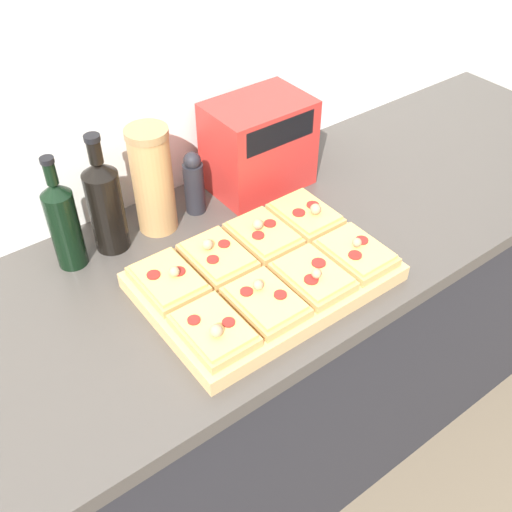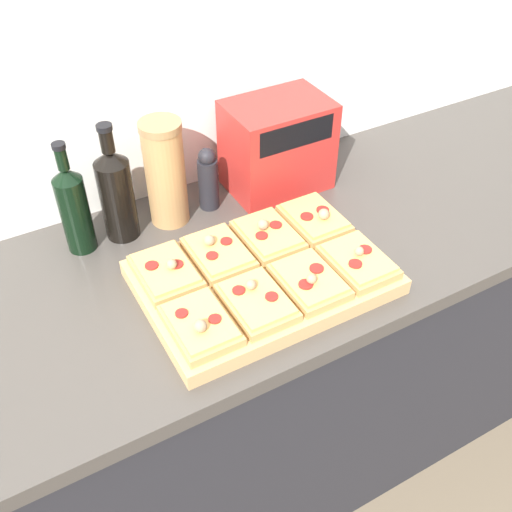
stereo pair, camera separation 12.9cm
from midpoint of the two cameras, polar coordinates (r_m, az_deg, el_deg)
name	(u,v)px [view 2 (the right image)]	position (r m, az deg, el deg)	size (l,w,h in m)	color
wall_back	(133,53)	(1.43, -8.98, 18.51)	(6.00, 0.06, 2.50)	silver
kitchen_counter	(219,385)	(1.68, -1.34, -12.29)	(2.63, 0.67, 0.88)	#232328
cutting_board	(263,277)	(1.30, 3.49, -2.17)	(0.52, 0.36, 0.04)	tan
pizza_slice_back_left	(166,272)	(1.27, -5.74, -1.61)	(0.12, 0.16, 0.05)	tan
pizza_slice_back_midleft	(218,252)	(1.31, -0.79, 0.22)	(0.12, 0.16, 0.05)	tan
pizza_slice_back_midright	(268,235)	(1.36, 3.87, 1.92)	(0.12, 0.16, 0.05)	tan
pizza_slice_back_right	(315,218)	(1.42, 8.21, 3.45)	(0.12, 0.16, 0.05)	tan
pizza_slice_front_left	(200,324)	(1.16, -2.14, -6.69)	(0.12, 0.16, 0.05)	tan
pizza_slice_front_midleft	(257,301)	(1.20, 3.17, -4.48)	(0.12, 0.16, 0.05)	tan
pizza_slice_front_midright	(310,281)	(1.25, 8.07, -2.47)	(0.12, 0.16, 0.05)	tan
pizza_slice_front_right	(358,261)	(1.32, 12.50, -0.58)	(0.12, 0.16, 0.05)	tan
olive_oil_bottle	(74,208)	(1.37, -14.42, 4.37)	(0.07, 0.07, 0.28)	black
wine_bottle	(116,193)	(1.39, -10.59, 5.85)	(0.08, 0.08, 0.29)	black
grain_jar_tall	(165,173)	(1.42, -6.05, 7.76)	(0.10, 0.10, 0.27)	#AD7F4C
pepper_mill	(208,179)	(1.48, -2.09, 7.24)	(0.05, 0.05, 0.17)	black
toaster_oven	(277,146)	(1.55, 4.49, 10.35)	(0.28, 0.18, 0.24)	red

